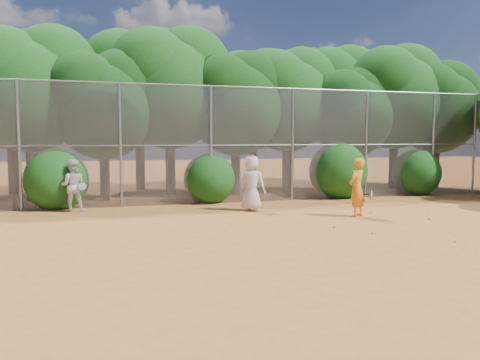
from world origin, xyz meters
name	(u,v)px	position (x,y,z in m)	size (l,w,h in m)	color
ground	(313,236)	(0.00, 0.00, 0.00)	(80.00, 80.00, 0.00)	#AD5E27
fence_back	(236,144)	(-0.12, 6.00, 2.05)	(20.05, 0.09, 4.03)	gray
tree_1	(31,84)	(-6.94, 8.54, 4.16)	(4.64, 4.03, 6.35)	black
tree_2	(104,100)	(-4.45, 7.83, 3.58)	(3.99, 3.47, 5.47)	black
tree_3	(171,83)	(-1.94, 8.84, 4.40)	(4.89, 4.26, 6.70)	black
tree_4	(237,100)	(0.55, 8.24, 3.76)	(4.19, 3.64, 5.73)	black
tree_5	(288,96)	(3.06, 9.04, 4.05)	(4.51, 3.92, 6.17)	black
tree_6	(352,109)	(5.55, 8.03, 3.47)	(3.86, 3.36, 5.29)	black
tree_7	(396,92)	(8.06, 8.64, 4.28)	(4.77, 4.14, 6.53)	black
tree_8	(438,103)	(10.05, 8.34, 3.82)	(4.25, 3.70, 5.82)	black
tree_9	(11,85)	(-7.94, 10.84, 4.34)	(4.83, 4.20, 6.62)	black
tree_10	(140,82)	(-2.93, 11.05, 4.63)	(5.15, 4.48, 7.06)	black
tree_11	(254,96)	(2.06, 10.64, 4.16)	(4.64, 4.03, 6.35)	black
tree_12	(338,92)	(6.56, 11.24, 4.51)	(5.02, 4.37, 6.88)	black
bush_0	(56,177)	(-6.00, 6.30, 1.00)	(2.00, 2.00, 2.00)	#104311
bush_1	(209,177)	(-1.00, 6.30, 0.90)	(1.80, 1.80, 1.80)	#104311
bush_2	(338,168)	(4.00, 6.30, 1.10)	(2.20, 2.20, 2.20)	#104311
bush_3	(416,171)	(7.50, 6.30, 0.95)	(1.90, 1.90, 1.90)	#104311
player_yellow	(357,188)	(2.34, 2.09, 0.84)	(0.83, 0.67, 1.68)	orange
player_teen	(252,183)	(-0.18, 3.99, 0.86)	(0.99, 0.94, 1.73)	silver
player_white	(72,186)	(-5.46, 5.40, 0.80)	(0.87, 0.73, 1.59)	silver
ball_0	(335,227)	(0.93, 0.73, 0.03)	(0.07, 0.07, 0.07)	#D6EA2A
ball_1	(371,212)	(3.06, 2.49, 0.03)	(0.07, 0.07, 0.07)	#D6EA2A
ball_2	(455,241)	(2.62, -1.49, 0.03)	(0.07, 0.07, 0.07)	#D6EA2A
ball_3	(429,219)	(4.00, 1.07, 0.03)	(0.07, 0.07, 0.07)	#D6EA2A
ball_4	(373,233)	(1.41, -0.23, 0.03)	(0.07, 0.07, 0.07)	#D6EA2A
ball_5	(350,202)	(3.63, 4.72, 0.03)	(0.07, 0.07, 0.07)	#D6EA2A
ball_6	(401,204)	(5.00, 3.75, 0.03)	(0.07, 0.07, 0.07)	#D6EA2A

